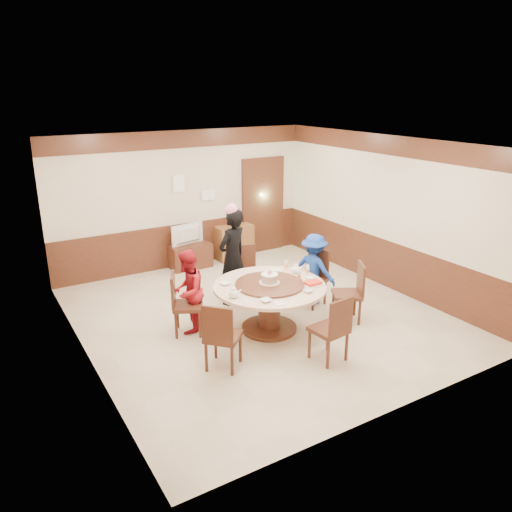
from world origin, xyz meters
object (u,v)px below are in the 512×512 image
shrimp_platter (313,284)px  side_cabinet (234,242)px  person_blue (314,269)px  person_red (188,291)px  television (189,235)px  thermos (236,217)px  banquet_table (269,298)px  birthday_cake (270,278)px  tv_stand (190,256)px  person_standing (232,257)px

shrimp_platter → side_cabinet: 3.72m
shrimp_platter → person_blue: bearing=52.0°
person_red → television: (1.19, 2.63, 0.06)m
shrimp_platter → side_cabinet: size_ratio=0.38×
thermos → shrimp_platter: bearing=-100.5°
shrimp_platter → thermos: (0.68, 3.64, 0.16)m
person_red → thermos: person_red is taller
banquet_table → side_cabinet: bearing=70.3°
banquet_table → birthday_cake: birthday_cake is taller
birthday_cake → tv_stand: 3.30m
shrimp_platter → birthday_cake: bearing=145.8°
banquet_table → person_blue: 1.31m
side_cabinet → person_blue: bearing=-89.3°
person_standing → shrimp_platter: (0.54, -1.56, -0.06)m
person_red → birthday_cake: bearing=99.6°
tv_stand → thermos: bearing=1.5°
person_red → birthday_cake: 1.26m
person_standing → shrimp_platter: person_standing is taller
person_standing → side_cabinet: (1.16, 2.08, -0.47)m
person_red → television: person_red is taller
tv_stand → television: 0.47m
thermos → television: bearing=-178.5°
shrimp_platter → person_red: bearing=149.0°
television → person_red: bearing=54.9°
banquet_table → side_cabinet: size_ratio=2.15×
birthday_cake → side_cabinet: bearing=70.3°
person_red → thermos: (2.31, 2.66, 0.29)m
person_standing → person_blue: size_ratio=1.35×
person_blue → thermos: person_blue is taller
person_red → side_cabinet: bearing=178.7°
person_standing → tv_stand: person_standing is taller
birthday_cake → thermos: thermos is taller
banquet_table → thermos: thermos is taller
side_cabinet → thermos: 0.57m
banquet_table → thermos: size_ratio=4.52×
person_blue → shrimp_platter: size_ratio=4.16×
tv_stand → television: size_ratio=1.13×
banquet_table → person_red: size_ratio=1.32×
banquet_table → shrimp_platter: bearing=-32.3°
television → birthday_cake: bearing=77.3°
person_red → shrimp_platter: 1.91m
banquet_table → person_standing: 1.25m
person_blue → side_cabinet: (-0.03, 2.81, -0.25)m
banquet_table → television: 3.27m
tv_stand → side_cabinet: size_ratio=1.06×
person_blue → thermos: (0.02, 2.81, 0.32)m
person_red → person_blue: size_ratio=1.04×
birthday_cake → television: bearing=88.2°
person_blue → shrimp_platter: 1.07m
shrimp_platter → tv_stand: 3.68m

